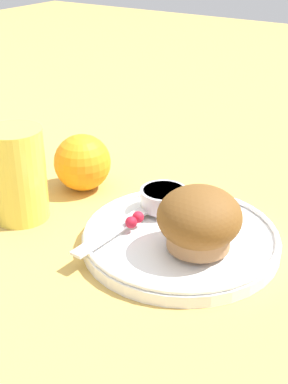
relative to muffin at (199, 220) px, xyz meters
name	(u,v)px	position (x,y,z in m)	size (l,w,h in m)	color
ground_plane	(155,243)	(0.01, 0.06, -0.05)	(3.00, 3.00, 0.00)	tan
plate	(181,238)	(0.02, 0.03, -0.04)	(0.23, 0.23, 0.02)	white
muffin	(199,220)	(0.00, 0.00, 0.00)	(0.09, 0.09, 0.07)	#9E7047
cream_ramekin	(164,197)	(0.06, 0.08, -0.02)	(0.06, 0.06, 0.02)	silver
berry_pair	(134,220)	(0.00, 0.08, -0.02)	(0.03, 0.01, 0.01)	#B7192D
butter_knife	(133,217)	(0.01, 0.09, -0.03)	(0.19, 0.03, 0.00)	silver
orange_fruit	(82,162)	(0.07, 0.22, -0.01)	(0.08, 0.08, 0.08)	orange
juice_glass	(18,175)	(-0.03, 0.23, 0.01)	(0.07, 0.07, 0.12)	#EAD14C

